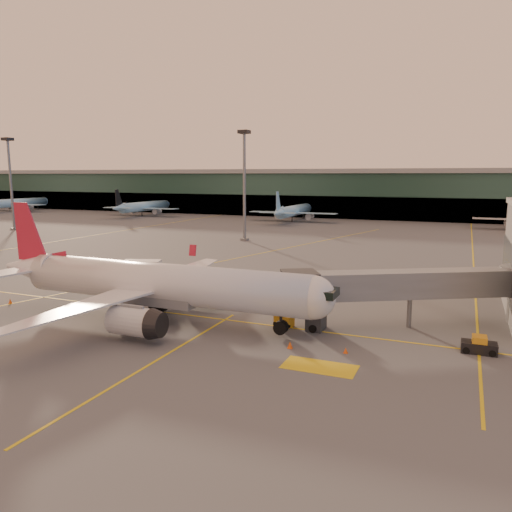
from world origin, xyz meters
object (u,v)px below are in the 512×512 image
at_px(main_airplane, 152,284).
at_px(gpu_cart, 284,321).
at_px(pushback_tug, 479,346).
at_px(catering_truck, 142,273).

bearing_deg(main_airplane, gpu_cart, 13.93).
distance_m(gpu_cart, pushback_tug, 18.38).
bearing_deg(catering_truck, pushback_tug, -32.69).
distance_m(catering_truck, pushback_tug, 43.11).
xyz_separation_m(catering_truck, gpu_cart, (23.65, -8.76, -1.68)).
relative_size(main_airplane, catering_truck, 7.37).
height_order(gpu_cart, pushback_tug, pushback_tug).
distance_m(main_airplane, pushback_tug, 32.32).
xyz_separation_m(main_airplane, catering_truck, (-9.98, 12.25, -1.75)).
height_order(main_airplane, pushback_tug, main_airplane).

